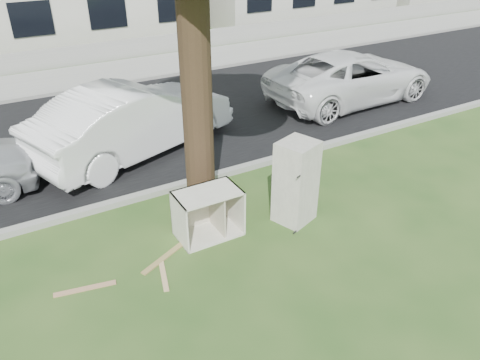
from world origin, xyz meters
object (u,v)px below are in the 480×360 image
cabinet (208,214)px  car_right (351,77)px  fridge (296,182)px  car_center (134,119)px

cabinet → car_right: 7.73m
cabinet → car_right: car_right is taller
fridge → car_right: size_ratio=0.30×
fridge → cabinet: size_ratio=1.41×
fridge → car_center: car_center is taller
car_center → car_right: 6.64m
cabinet → car_right: (6.66, 3.92, 0.30)m
fridge → car_right: 6.66m
car_right → fridge: bearing=128.6°
fridge → cabinet: bearing=148.3°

